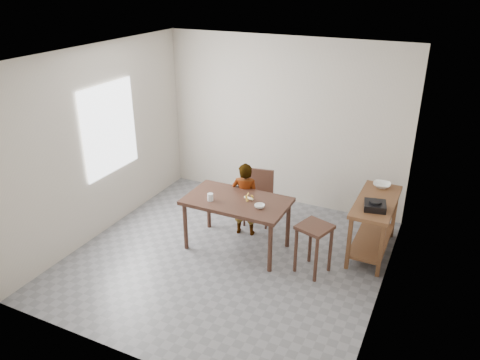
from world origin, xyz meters
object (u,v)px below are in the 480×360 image
at_px(prep_counter, 373,226).
at_px(child, 245,199).
at_px(dining_table, 237,224).
at_px(dining_chair, 258,198).
at_px(stool, 313,249).

distance_m(prep_counter, child, 1.82).
bearing_deg(dining_table, dining_chair, 91.92).
height_order(child, stool, child).
xyz_separation_m(dining_chair, stool, (1.15, -0.88, -0.07)).
height_order(prep_counter, stool, prep_counter).
bearing_deg(prep_counter, dining_table, -157.85).
height_order(dining_table, child, child).
bearing_deg(stool, dining_chair, 142.71).
distance_m(dining_table, prep_counter, 1.86).
bearing_deg(child, dining_chair, -108.71).
xyz_separation_m(prep_counter, stool, (-0.59, -0.79, -0.06)).
height_order(child, dining_chair, child).
relative_size(child, dining_chair, 1.37).
distance_m(child, stool, 1.31).
bearing_deg(dining_table, stool, -4.57).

